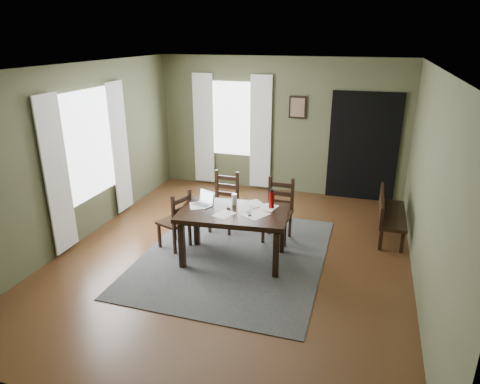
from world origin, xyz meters
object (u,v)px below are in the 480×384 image
(dining_table, at_px, (233,217))
(chair_back_left, at_px, (224,202))
(water_bottle, at_px, (272,200))
(bench, at_px, (388,212))
(chair_end, at_px, (176,221))
(laptop, at_px, (204,201))
(chair_back_right, at_px, (278,211))

(dining_table, distance_m, chair_back_left, 1.08)
(chair_back_left, bearing_deg, water_bottle, -33.39)
(dining_table, bearing_deg, bench, 29.07)
(dining_table, relative_size, chair_end, 1.74)
(chair_back_left, relative_size, laptop, 2.79)
(chair_end, height_order, chair_back_right, chair_back_right)
(bench, distance_m, water_bottle, 2.09)
(chair_back_left, relative_size, bench, 0.77)
(laptop, bearing_deg, chair_back_left, 112.88)
(bench, bearing_deg, chair_back_left, 101.49)
(chair_back_left, xyz_separation_m, water_bottle, (0.95, -0.68, 0.42))
(dining_table, height_order, chair_back_right, chair_back_right)
(chair_back_left, distance_m, chair_back_right, 0.94)
(chair_end, distance_m, chair_back_right, 1.59)
(dining_table, height_order, bench, dining_table)
(chair_back_right, bearing_deg, chair_back_left, 176.03)
(laptop, xyz_separation_m, water_bottle, (0.96, 0.17, 0.08))
(chair_end, bearing_deg, water_bottle, 117.19)
(dining_table, height_order, water_bottle, water_bottle)
(dining_table, xyz_separation_m, bench, (2.12, 1.48, -0.25))
(chair_end, xyz_separation_m, laptop, (0.46, 0.02, 0.36))
(chair_back_right, distance_m, water_bottle, 0.71)
(chair_back_left, bearing_deg, chair_end, -116.07)
(chair_end, height_order, water_bottle, water_bottle)
(dining_table, bearing_deg, chair_back_right, 55.51)
(chair_end, bearing_deg, laptop, 112.07)
(chair_back_left, xyz_separation_m, bench, (2.60, 0.53, -0.05))
(bench, bearing_deg, dining_table, 124.93)
(chair_end, distance_m, laptop, 0.59)
(chair_back_right, xyz_separation_m, bench, (1.66, 0.63, -0.06))
(chair_end, height_order, chair_back_left, chair_back_left)
(chair_end, xyz_separation_m, water_bottle, (1.42, 0.18, 0.44))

